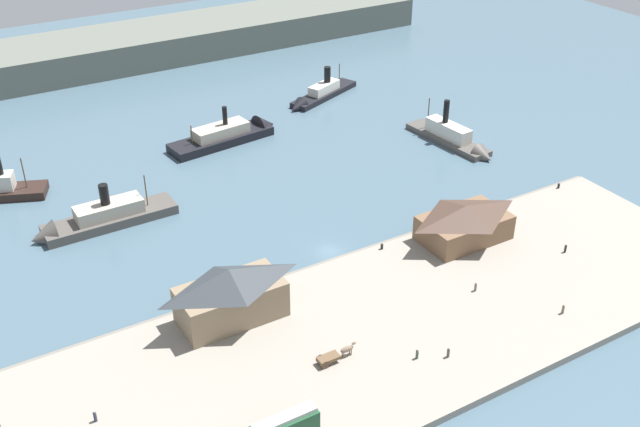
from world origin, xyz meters
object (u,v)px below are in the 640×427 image
pedestrian_near_east_shed (476,287)px  pedestrian_near_cart (448,353)px  pedestrian_by_tram (417,354)px  ferry_shed_west_terminal (465,222)px  ferry_moored_east (318,95)px  horse_cart (335,355)px  pedestrian_walking_west (95,416)px  mooring_post_west (559,186)px  mooring_post_center_west (503,206)px  pedestrian_at_waters_edge (563,309)px  ferry_shed_customs_shed (231,294)px  ferry_near_quay (233,134)px  ferry_approaching_west (94,221)px  pedestrian_standing_center (565,248)px  mooring_post_east (382,247)px  ferry_outer_harbor (456,140)px

pedestrian_near_east_shed → pedestrian_near_cart: 16.26m
pedestrian_by_tram → ferry_shed_west_terminal: bearing=39.0°
ferry_shed_west_terminal → ferry_moored_east: bearing=80.0°
horse_cart → pedestrian_near_east_shed: horse_cart is taller
pedestrian_walking_west → mooring_post_west: pedestrian_walking_west is taller
pedestrian_near_east_shed → pedestrian_near_cart: pedestrian_near_cart is taller
pedestrian_near_east_shed → mooring_post_center_west: (20.77, 16.59, -0.24)m
horse_cart → pedestrian_at_waters_edge: 34.84m
pedestrian_at_waters_edge → pedestrian_walking_west: size_ratio=0.95×
pedestrian_near_east_shed → pedestrian_by_tram: bearing=-155.4°
ferry_shed_customs_shed → horse_cart: bearing=-62.7°
ferry_shed_west_terminal → ferry_near_quay: bearing=104.9°
ferry_shed_west_terminal → pedestrian_at_waters_edge: size_ratio=9.66×
ferry_approaching_west → pedestrian_standing_center: bearing=-37.5°
pedestrian_walking_west → mooring_post_center_west: bearing=9.8°
mooring_post_east → mooring_post_west: bearing=0.4°
mooring_post_west → mooring_post_center_west: 14.50m
mooring_post_east → ferry_shed_west_terminal: bearing=-17.6°
pedestrian_near_east_shed → ferry_approaching_west: ferry_approaching_west is taller
pedestrian_by_tram → pedestrian_near_east_shed: pedestrian_by_tram is taller
mooring_post_center_west → ferry_approaching_west: ferry_approaching_west is taller
pedestrian_walking_west → pedestrian_standing_center: 77.04m
ferry_shed_customs_shed → mooring_post_east: bearing=7.7°
ferry_shed_west_terminal → ferry_moored_east: size_ratio=0.64×
mooring_post_east → pedestrian_near_east_shed: bearing=-71.7°
ferry_shed_customs_shed → pedestrian_near_cart: 31.29m
ferry_near_quay → mooring_post_west: bearing=-51.4°
horse_cart → ferry_approaching_west: size_ratio=0.23×
pedestrian_at_waters_edge → pedestrian_walking_west: pedestrian_walking_west is taller
pedestrian_near_cart → pedestrian_standing_center: bearing=17.4°
pedestrian_standing_center → pedestrian_by_tram: pedestrian_by_tram is taller
pedestrian_near_east_shed → ferry_outer_harbor: bearing=53.4°
ferry_shed_west_terminal → pedestrian_at_waters_edge: (-0.79, -23.21, -2.51)m
ferry_shed_west_terminal → pedestrian_near_east_shed: (-8.05, -12.48, -2.52)m
pedestrian_at_waters_edge → mooring_post_center_west: 30.48m
horse_cart → mooring_post_center_west: bearing=21.9°
pedestrian_walking_west → pedestrian_by_tram: 41.84m
ferry_approaching_west → pedestrian_walking_west: bearing=-106.0°
ferry_shed_customs_shed → ferry_moored_east: bearing=51.3°
ferry_shed_customs_shed → pedestrian_walking_west: 25.04m
pedestrian_standing_center → horse_cart: bearing=-176.2°
pedestrian_at_waters_edge → pedestrian_standing_center: pedestrian_at_waters_edge is taller
pedestrian_at_waters_edge → ferry_moored_east: 92.65m
mooring_post_west → ferry_outer_harbor: ferry_outer_harbor is taller
pedestrian_standing_center → ferry_approaching_west: size_ratio=0.06×
ferry_shed_west_terminal → mooring_post_center_west: (12.72, 4.11, -2.77)m
mooring_post_west → mooring_post_east: (-40.81, -0.27, 0.00)m
ferry_shed_customs_shed → pedestrian_at_waters_edge: ferry_shed_customs_shed is taller
pedestrian_near_east_shed → ferry_outer_harbor: ferry_outer_harbor is taller
mooring_post_west → mooring_post_center_west: size_ratio=1.00×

